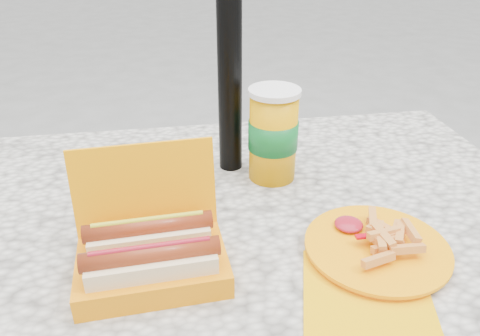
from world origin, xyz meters
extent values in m
cube|color=beige|center=(0.00, 0.00, 0.72)|extent=(1.20, 0.80, 0.05)
cylinder|color=black|center=(-0.50, 0.30, 0.35)|extent=(0.07, 0.07, 0.70)
cylinder|color=black|center=(0.50, 0.30, 0.35)|extent=(0.07, 0.07, 0.70)
cylinder|color=black|center=(0.00, 0.16, 1.10)|extent=(0.05, 0.05, 2.20)
cube|color=#F79300|center=(-0.17, -0.18, 0.77)|extent=(0.23, 0.16, 0.04)
cube|color=#F79300|center=(-0.17, -0.09, 0.86)|extent=(0.23, 0.04, 0.15)
cube|color=beige|center=(-0.17, -0.21, 0.79)|extent=(0.19, 0.06, 0.05)
cylinder|color=#98340A|center=(-0.17, -0.21, 0.82)|extent=(0.20, 0.04, 0.03)
cylinder|color=maroon|center=(-0.17, -0.21, 0.83)|extent=(0.17, 0.02, 0.01)
cube|color=beige|center=(-0.17, -0.15, 0.79)|extent=(0.19, 0.06, 0.05)
cylinder|color=#98340A|center=(-0.17, -0.15, 0.82)|extent=(0.20, 0.04, 0.03)
cylinder|color=gold|center=(-0.17, -0.15, 0.83)|extent=(0.17, 0.02, 0.01)
cube|color=#E9A400|center=(0.14, -0.27, 0.75)|extent=(0.23, 0.23, 0.00)
cylinder|color=#F79300|center=(0.20, -0.18, 0.76)|extent=(0.23, 0.23, 0.01)
cylinder|color=#F79300|center=(0.20, -0.18, 0.76)|extent=(0.24, 0.24, 0.01)
cube|color=orange|center=(0.20, -0.18, 0.79)|extent=(0.06, 0.02, 0.01)
cube|color=orange|center=(0.17, -0.23, 0.78)|extent=(0.06, 0.03, 0.02)
cube|color=orange|center=(0.20, -0.17, 0.78)|extent=(0.04, 0.06, 0.01)
cube|color=orange|center=(0.23, -0.17, 0.78)|extent=(0.04, 0.06, 0.01)
cube|color=orange|center=(0.25, -0.18, 0.79)|extent=(0.02, 0.06, 0.01)
cube|color=orange|center=(0.22, -0.14, 0.77)|extent=(0.04, 0.06, 0.01)
cube|color=orange|center=(0.21, -0.13, 0.78)|extent=(0.03, 0.06, 0.01)
cube|color=orange|center=(0.19, -0.19, 0.79)|extent=(0.03, 0.06, 0.01)
cube|color=orange|center=(0.20, -0.18, 0.78)|extent=(0.05, 0.05, 0.01)
cube|color=orange|center=(0.23, -0.22, 0.78)|extent=(0.06, 0.02, 0.02)
cube|color=orange|center=(0.21, -0.18, 0.78)|extent=(0.06, 0.03, 0.01)
cube|color=orange|center=(0.20, -0.19, 0.79)|extent=(0.02, 0.06, 0.02)
cube|color=orange|center=(0.20, -0.20, 0.78)|extent=(0.06, 0.02, 0.01)
cube|color=orange|center=(0.23, -0.18, 0.79)|extent=(0.04, 0.06, 0.01)
ellipsoid|color=maroon|center=(0.17, -0.12, 0.77)|extent=(0.05, 0.05, 0.01)
cube|color=#AB0010|center=(0.21, -0.17, 0.78)|extent=(0.10, 0.01, 0.00)
cylinder|color=#E39600|center=(0.08, 0.10, 0.84)|extent=(0.10, 0.10, 0.19)
cylinder|color=#0B6324|center=(0.08, 0.10, 0.85)|extent=(0.10, 0.10, 0.06)
cylinder|color=white|center=(0.08, 0.10, 0.94)|extent=(0.10, 0.10, 0.01)
camera|label=1|loc=(-0.13, -0.75, 1.25)|focal=35.00mm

